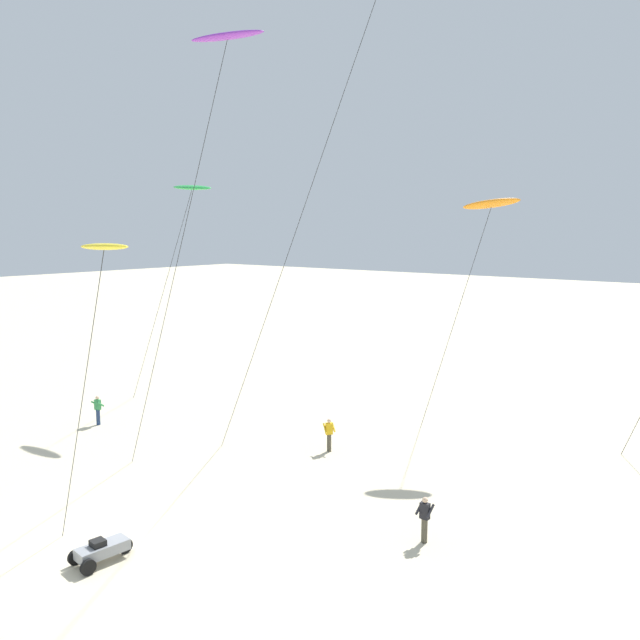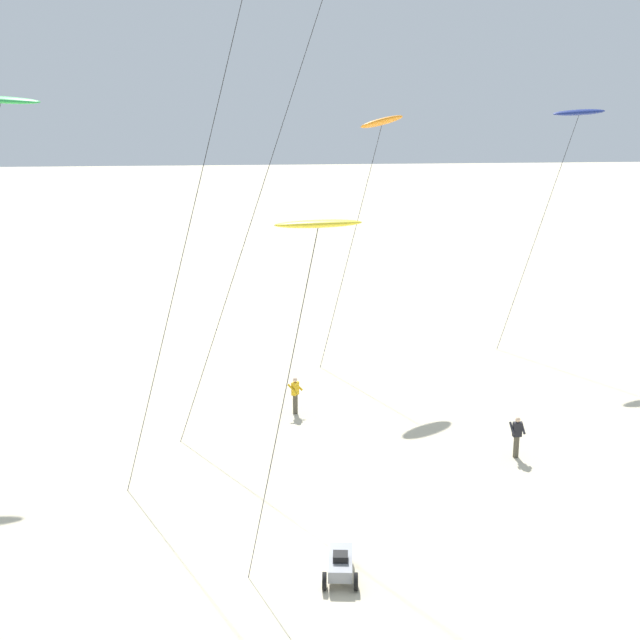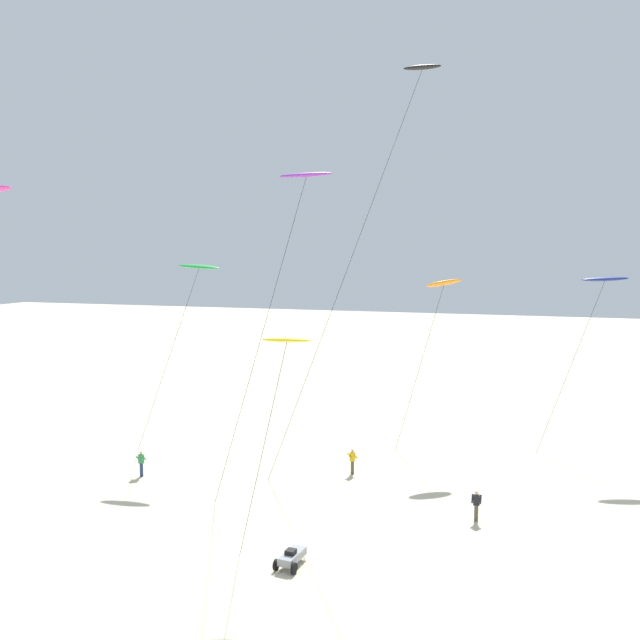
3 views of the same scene
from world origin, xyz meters
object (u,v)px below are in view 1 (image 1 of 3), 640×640
object	(u,v)px
kite_orange	(491,205)
kite_flyer_furthest	(329,434)
kite_green	(192,189)
kite_yellow	(104,250)
kite_flyer_middle	(98,409)
kite_flyer_nearest	(425,518)
beach_buggy	(101,550)
kite_purple	(226,41)

from	to	relation	value
kite_orange	kite_flyer_furthest	bearing A→B (deg)	-122.65
kite_flyer_furthest	kite_green	bearing A→B (deg)	171.09
kite_yellow	kite_flyer_middle	bearing A→B (deg)	149.45
kite_flyer_nearest	beach_buggy	distance (m)	11.02
kite_purple	kite_yellow	distance (m)	11.04
kite_flyer_nearest	kite_flyer_middle	world-z (taller)	same
kite_purple	beach_buggy	world-z (taller)	kite_purple
kite_flyer_nearest	kite_yellow	bearing A→B (deg)	-140.67
kite_purple	kite_flyer_furthest	distance (m)	18.47
kite_green	kite_yellow	size ratio (longest dim) A/B	1.30
beach_buggy	kite_flyer_furthest	bearing A→B (deg)	92.45
beach_buggy	kite_yellow	bearing A→B (deg)	120.25
kite_flyer_middle	kite_flyer_furthest	size ratio (longest dim) A/B	1.00
kite_flyer_nearest	kite_flyer_middle	xyz separation A→B (m)	(-21.22, 0.78, 0.00)
kite_yellow	beach_buggy	bearing A→B (deg)	-59.75
kite_yellow	kite_green	bearing A→B (deg)	130.29
kite_flyer_furthest	kite_purple	bearing A→B (deg)	-106.41
kite_orange	kite_flyer_middle	xyz separation A→B (m)	(-17.71, -12.06, -11.30)
kite_orange	kite_green	distance (m)	17.69
kite_orange	kite_flyer_furthest	xyz separation A→B (m)	(-4.80, -7.49, -11.30)
kite_yellow	kite_flyer_nearest	size ratio (longest dim) A/B	6.31
kite_purple	kite_green	size ratio (longest dim) A/B	1.39
kite_orange	beach_buggy	bearing A→B (deg)	-101.57
kite_flyer_furthest	kite_flyer_middle	bearing A→B (deg)	-160.49
kite_orange	kite_yellow	size ratio (longest dim) A/B	1.21
beach_buggy	kite_flyer_middle	bearing A→B (deg)	147.41
kite_green	kite_flyer_middle	bearing A→B (deg)	-98.61
kite_green	kite_yellow	world-z (taller)	kite_green
kite_purple	kite_orange	bearing A→B (deg)	63.38
kite_flyer_middle	beach_buggy	xyz separation A→B (m)	(13.47, -8.61, -0.46)
kite_yellow	kite_flyer_middle	world-z (taller)	kite_yellow
kite_flyer_nearest	kite_flyer_furthest	world-z (taller)	same
kite_purple	kite_flyer_middle	xyz separation A→B (m)	(-11.42, 0.48, -17.70)
kite_purple	kite_orange	size ratio (longest dim) A/B	1.49
kite_flyer_middle	beach_buggy	bearing A→B (deg)	-32.59
kite_yellow	kite_flyer_nearest	distance (m)	14.29
kite_flyer_furthest	kite_flyer_nearest	bearing A→B (deg)	-32.81
kite_purple	kite_green	world-z (taller)	kite_purple
kite_purple	kite_flyer_middle	bearing A→B (deg)	177.61
kite_flyer_furthest	beach_buggy	xyz separation A→B (m)	(0.56, -13.19, -0.46)
kite_orange	kite_flyer_middle	world-z (taller)	kite_orange
kite_orange	kite_flyer_middle	distance (m)	24.22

